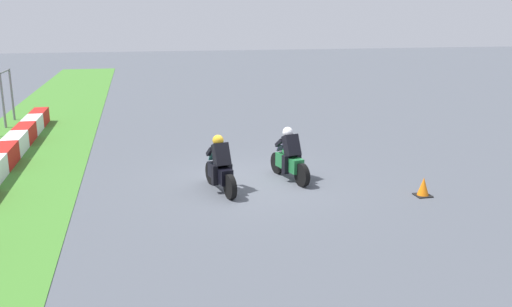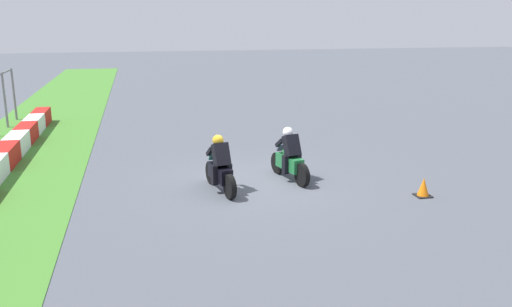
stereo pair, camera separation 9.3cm
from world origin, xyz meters
The scene contains 4 objects.
ground_plane centered at (0.00, 0.00, 0.00)m, with size 120.00×120.00×0.00m, color #4B5058.
rider_lane_a centered at (0.11, -1.09, 0.62)m, with size 2.02×0.67×1.51m.
rider_lane_b centered at (-0.47, 0.99, 0.62)m, with size 2.03×0.64×1.51m.
traffic_cone centered at (-2.05, -4.07, 0.23)m, with size 0.40×0.40×0.50m.
Camera 1 is at (-13.92, 3.09, 4.52)m, focal length 37.48 mm.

